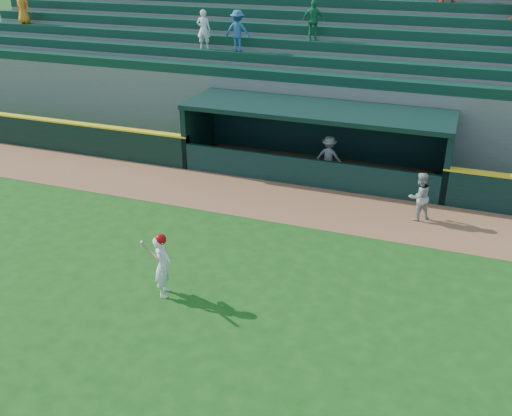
# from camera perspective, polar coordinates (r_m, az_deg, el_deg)

# --- Properties ---
(ground) EXTENTS (120.00, 120.00, 0.00)m
(ground) POSITION_cam_1_polar(r_m,az_deg,el_deg) (14.53, -2.21, -7.19)
(ground) COLOR #184E13
(ground) RESTS_ON ground
(warning_track) EXTENTS (40.00, 3.00, 0.01)m
(warning_track) POSITION_cam_1_polar(r_m,az_deg,el_deg) (18.59, 3.53, 0.49)
(warning_track) COLOR #8F5D39
(warning_track) RESTS_ON ground
(field_wall_left) EXTENTS (15.50, 0.30, 1.20)m
(field_wall_left) POSITION_cam_1_polar(r_m,az_deg,el_deg) (25.68, -22.55, 7.13)
(field_wall_left) COLOR black
(field_wall_left) RESTS_ON ground
(wall_stripe_left) EXTENTS (15.50, 0.32, 0.06)m
(wall_stripe_left) POSITION_cam_1_polar(r_m,az_deg,el_deg) (25.51, -22.79, 8.47)
(wall_stripe_left) COLOR yellow
(wall_stripe_left) RESTS_ON field_wall_left
(dugout_player_front) EXTENTS (0.94, 0.92, 1.52)m
(dugout_player_front) POSITION_cam_1_polar(r_m,az_deg,el_deg) (17.88, 16.02, 1.11)
(dugout_player_front) COLOR #ACACA7
(dugout_player_front) RESTS_ON ground
(dugout_player_inside) EXTENTS (0.98, 0.59, 1.49)m
(dugout_player_inside) POSITION_cam_1_polar(r_m,az_deg,el_deg) (20.62, 7.30, 5.14)
(dugout_player_inside) COLOR #ADACA7
(dugout_player_inside) RESTS_ON ground
(dugout) EXTENTS (9.40, 2.80, 2.46)m
(dugout) POSITION_cam_1_polar(r_m,az_deg,el_deg) (20.88, 6.16, 7.24)
(dugout) COLOR #61605C
(dugout) RESTS_ON ground
(stands) EXTENTS (34.50, 6.32, 7.17)m
(stands) POSITION_cam_1_polar(r_m,az_deg,el_deg) (24.90, 9.04, 12.56)
(stands) COLOR slate
(stands) RESTS_ON ground
(batter_at_plate) EXTENTS (0.55, 0.81, 1.65)m
(batter_at_plate) POSITION_cam_1_polar(r_m,az_deg,el_deg) (13.73, -9.34, -5.59)
(batter_at_plate) COLOR white
(batter_at_plate) RESTS_ON ground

